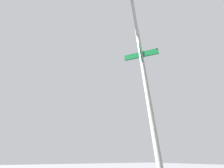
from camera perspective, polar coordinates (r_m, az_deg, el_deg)
name	(u,v)px	position (r m, az deg, el deg)	size (l,w,h in m)	color
traffic_signal_near	(138,35)	(2.90, 11.75, 21.56)	(2.33, 2.06, 5.48)	slate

